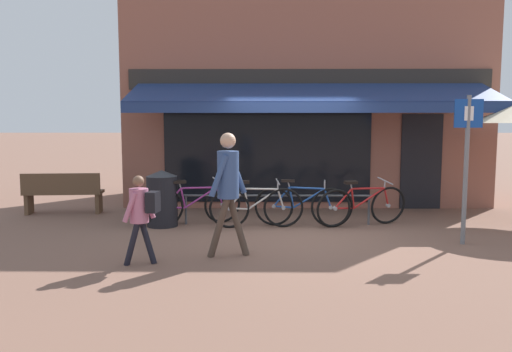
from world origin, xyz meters
name	(u,v)px	position (x,y,z in m)	size (l,w,h in m)	color
ground_plane	(295,233)	(0.00, 0.00, 0.00)	(160.00, 160.00, 0.00)	brown
shop_front	(304,87)	(0.46, 3.97, 2.78)	(8.32, 4.48, 5.57)	#8E5647
bike_rack_rail	(277,200)	(-0.29, 0.70, 0.48)	(3.55, 0.04, 0.57)	#47494F
bicycle_purple	(194,205)	(-1.85, 0.62, 0.39)	(1.75, 0.81, 0.88)	black
bicycle_silver	(256,207)	(-0.68, 0.38, 0.39)	(1.73, 0.52, 0.89)	black
bicycle_blue	(302,205)	(0.16, 0.55, 0.39)	(1.77, 0.52, 0.87)	black
bicycle_red	(362,205)	(1.28, 0.57, 0.39)	(1.79, 0.71, 0.89)	black
pedestrian_adult	(228,180)	(-1.06, -1.53, 1.11)	(0.62, 0.44, 1.79)	#47382D
pedestrian_child	(141,209)	(-2.20, -1.98, 0.76)	(0.50, 0.36, 1.23)	black
litter_bin	(162,198)	(-2.43, 0.53, 0.52)	(0.58, 0.58, 1.04)	black
parking_sign	(467,154)	(2.61, -0.78, 1.44)	(0.44, 0.07, 2.34)	slate
park_bench	(63,192)	(-4.76, 1.74, 0.46)	(1.63, 0.58, 0.87)	brown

